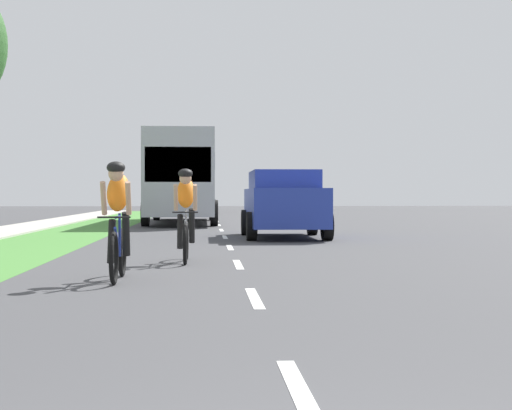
# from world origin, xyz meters

# --- Properties ---
(ground_plane) EXTENTS (120.00, 120.00, 0.00)m
(ground_plane) POSITION_xyz_m (0.00, 20.00, 0.00)
(ground_plane) COLOR #424244
(grass_verge) EXTENTS (2.53, 70.00, 0.01)m
(grass_verge) POSITION_xyz_m (-4.47, 20.00, 0.00)
(grass_verge) COLOR #478438
(grass_verge) RESTS_ON ground_plane
(lane_markings_center) EXTENTS (0.12, 53.49, 0.01)m
(lane_markings_center) POSITION_xyz_m (0.00, 24.00, 0.00)
(lane_markings_center) COLOR white
(lane_markings_center) RESTS_ON ground_plane
(cyclist_lead) EXTENTS (0.42, 1.72, 1.58)m
(cyclist_lead) POSITION_xyz_m (-1.70, 8.68, 0.81)
(cyclist_lead) COLOR black
(cyclist_lead) RESTS_ON ground_plane
(cyclist_trailing) EXTENTS (0.42, 1.72, 1.58)m
(cyclist_trailing) POSITION_xyz_m (-0.87, 11.56, 0.81)
(cyclist_trailing) COLOR black
(cyclist_trailing) RESTS_ON ground_plane
(suv_blue) EXTENTS (2.15, 4.70, 1.79)m
(suv_blue) POSITION_xyz_m (1.58, 19.41, 0.95)
(suv_blue) COLOR #23389E
(suv_blue) RESTS_ON ground_plane
(bus_silver) EXTENTS (2.78, 11.60, 3.48)m
(bus_silver) POSITION_xyz_m (-1.44, 31.18, 1.98)
(bus_silver) COLOR #A5A8AD
(bus_silver) RESTS_ON ground_plane
(pickup_black) EXTENTS (2.22, 5.10, 1.64)m
(pickup_black) POSITION_xyz_m (-1.49, 49.56, 0.83)
(pickup_black) COLOR black
(pickup_black) RESTS_ON ground_plane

